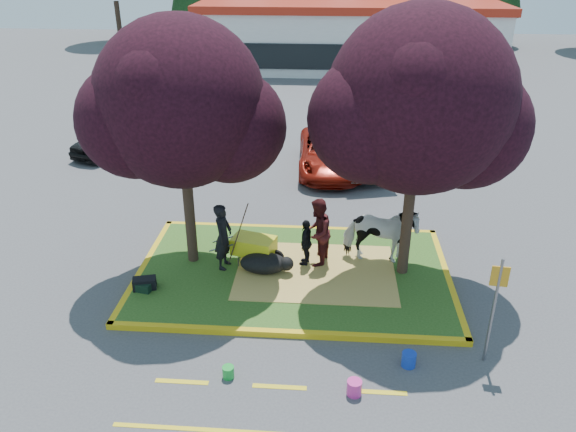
# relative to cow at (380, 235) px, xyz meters

# --- Properties ---
(ground) EXTENTS (90.00, 90.00, 0.00)m
(ground) POSITION_rel_cow_xyz_m (-2.29, -0.67, -0.98)
(ground) COLOR #424244
(ground) RESTS_ON ground
(median_island) EXTENTS (8.00, 5.00, 0.15)m
(median_island) POSITION_rel_cow_xyz_m (-2.29, -0.67, -0.91)
(median_island) COLOR #284F18
(median_island) RESTS_ON ground
(curb_near) EXTENTS (8.30, 0.16, 0.15)m
(curb_near) POSITION_rel_cow_xyz_m (-2.29, -3.25, -0.91)
(curb_near) COLOR gold
(curb_near) RESTS_ON ground
(curb_far) EXTENTS (8.30, 0.16, 0.15)m
(curb_far) POSITION_rel_cow_xyz_m (-2.29, 1.91, -0.91)
(curb_far) COLOR gold
(curb_far) RESTS_ON ground
(curb_left) EXTENTS (0.16, 5.30, 0.15)m
(curb_left) POSITION_rel_cow_xyz_m (-6.37, -0.67, -0.91)
(curb_left) COLOR gold
(curb_left) RESTS_ON ground
(curb_right) EXTENTS (0.16, 5.30, 0.15)m
(curb_right) POSITION_rel_cow_xyz_m (1.79, -0.67, -0.91)
(curb_right) COLOR gold
(curb_right) RESTS_ON ground
(straw_bedding) EXTENTS (4.20, 3.00, 0.01)m
(straw_bedding) POSITION_rel_cow_xyz_m (-1.69, -0.67, -0.83)
(straw_bedding) COLOR #D6BB58
(straw_bedding) RESTS_ON median_island
(tree_purple_left) EXTENTS (5.06, 4.20, 6.51)m
(tree_purple_left) POSITION_rel_cow_xyz_m (-5.07, -0.29, 3.38)
(tree_purple_left) COLOR black
(tree_purple_left) RESTS_ON median_island
(tree_purple_right) EXTENTS (5.30, 4.40, 6.82)m
(tree_purple_right) POSITION_rel_cow_xyz_m (0.63, -0.49, 3.58)
(tree_purple_right) COLOR black
(tree_purple_right) RESTS_ON median_island
(fire_lane_stripe_a) EXTENTS (1.10, 0.12, 0.01)m
(fire_lane_stripe_a) POSITION_rel_cow_xyz_m (-4.29, -4.87, -0.98)
(fire_lane_stripe_a) COLOR yellow
(fire_lane_stripe_a) RESTS_ON ground
(fire_lane_stripe_b) EXTENTS (1.10, 0.12, 0.01)m
(fire_lane_stripe_b) POSITION_rel_cow_xyz_m (-2.29, -4.87, -0.98)
(fire_lane_stripe_b) COLOR yellow
(fire_lane_stripe_b) RESTS_ON ground
(fire_lane_stripe_c) EXTENTS (1.10, 0.12, 0.01)m
(fire_lane_stripe_c) POSITION_rel_cow_xyz_m (-0.29, -4.87, -0.98)
(fire_lane_stripe_c) COLOR yellow
(fire_lane_stripe_c) RESTS_ON ground
(retail_building) EXTENTS (20.40, 8.40, 4.40)m
(retail_building) POSITION_rel_cow_xyz_m (-0.29, 27.32, 1.27)
(retail_building) COLOR silver
(retail_building) RESTS_ON ground
(cow) EXTENTS (2.04, 1.05, 1.67)m
(cow) POSITION_rel_cow_xyz_m (0.00, 0.00, 0.00)
(cow) COLOR white
(cow) RESTS_ON median_island
(calf) EXTENTS (1.41, 1.04, 0.55)m
(calf) POSITION_rel_cow_xyz_m (-3.07, -0.78, -0.56)
(calf) COLOR black
(calf) RESTS_ON median_island
(handler) EXTENTS (0.55, 0.73, 1.83)m
(handler) POSITION_rel_cow_xyz_m (-4.16, -0.57, 0.08)
(handler) COLOR black
(handler) RESTS_ON median_island
(visitor_a) EXTENTS (0.90, 1.05, 1.89)m
(visitor_a) POSITION_rel_cow_xyz_m (-1.68, -0.20, 0.11)
(visitor_a) COLOR #3F1213
(visitor_a) RESTS_ON median_island
(visitor_b) EXTENTS (0.47, 0.83, 1.33)m
(visitor_b) POSITION_rel_cow_xyz_m (-1.97, -0.26, -0.17)
(visitor_b) COLOR black
(visitor_b) RESTS_ON median_island
(wheelbarrow) EXTENTS (2.03, 0.95, 0.77)m
(wheelbarrow) POSITION_rel_cow_xyz_m (-3.37, -0.32, -0.30)
(wheelbarrow) COLOR black
(wheelbarrow) RESTS_ON median_island
(gear_bag_dark) EXTENTS (0.63, 0.45, 0.29)m
(gear_bag_dark) POSITION_rel_cow_xyz_m (-5.99, -1.78, -0.69)
(gear_bag_dark) COLOR black
(gear_bag_dark) RESTS_ON median_island
(gear_bag_green) EXTENTS (0.45, 0.33, 0.22)m
(gear_bag_green) POSITION_rel_cow_xyz_m (-5.99, -1.90, -0.73)
(gear_bag_green) COLOR black
(gear_bag_green) RESTS_ON median_island
(sign_post) EXTENTS (0.35, 0.07, 2.51)m
(sign_post) POSITION_rel_cow_xyz_m (2.01, -3.73, 0.57)
(sign_post) COLOR slate
(sign_post) RESTS_ON ground
(bucket_green) EXTENTS (0.30, 0.30, 0.26)m
(bucket_green) POSITION_rel_cow_xyz_m (-3.36, -4.66, -0.85)
(bucket_green) COLOR green
(bucket_green) RESTS_ON ground
(bucket_pink) EXTENTS (0.34, 0.34, 0.32)m
(bucket_pink) POSITION_rel_cow_xyz_m (-0.80, -4.95, -0.82)
(bucket_pink) COLOR #D62F91
(bucket_pink) RESTS_ON ground
(bucket_blue) EXTENTS (0.31, 0.31, 0.33)m
(bucket_blue) POSITION_rel_cow_xyz_m (0.37, -4.03, -0.82)
(bucket_blue) COLOR #173CBF
(bucket_blue) RESTS_ON ground
(car_black) EXTENTS (2.88, 4.25, 1.34)m
(car_black) POSITION_rel_cow_xyz_m (-10.58, 8.62, -0.31)
(car_black) COLOR black
(car_black) RESTS_ON ground
(car_silver) EXTENTS (3.44, 5.08, 1.58)m
(car_silver) POSITION_rel_cow_xyz_m (-7.38, 8.44, -0.19)
(car_silver) COLOR #AFB2B8
(car_silver) RESTS_ON ground
(car_red) EXTENTS (2.55, 5.21, 1.42)m
(car_red) POSITION_rel_cow_xyz_m (-1.39, 7.24, -0.27)
(car_red) COLOR maroon
(car_red) RESTS_ON ground
(car_white) EXTENTS (3.44, 5.75, 1.56)m
(car_white) POSITION_rel_cow_xyz_m (-0.49, 7.79, -0.20)
(car_white) COLOR white
(car_white) RESTS_ON ground
(car_grey) EXTENTS (1.96, 4.70, 1.51)m
(car_grey) POSITION_rel_cow_xyz_m (2.76, 8.80, -0.23)
(car_grey) COLOR #4F5055
(car_grey) RESTS_ON ground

